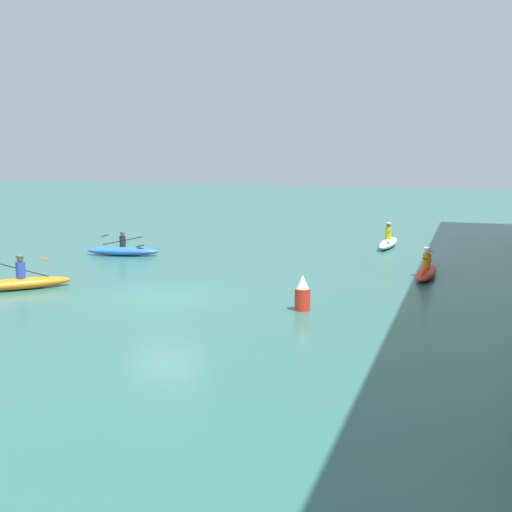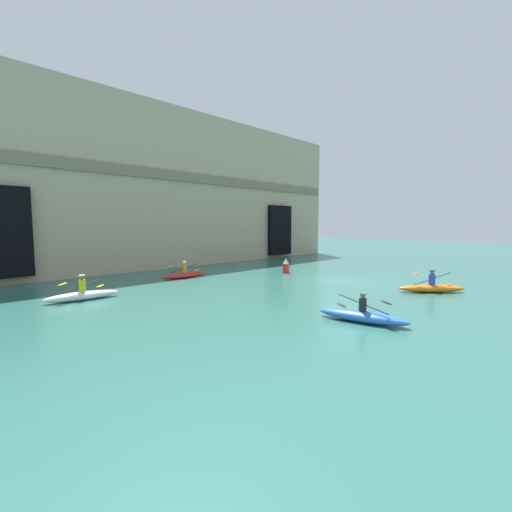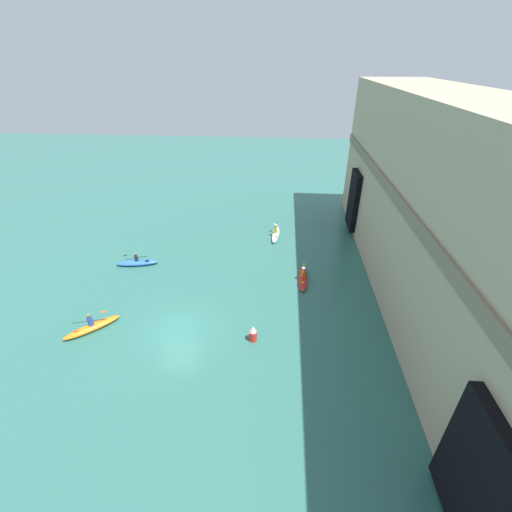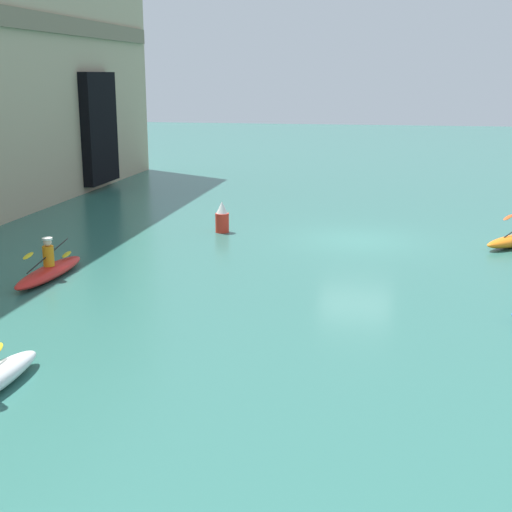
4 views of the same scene
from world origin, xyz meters
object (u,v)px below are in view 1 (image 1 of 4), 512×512
(kayak_orange, at_px, (21,282))
(kayak_white, at_px, (388,242))
(kayak_blue, at_px, (123,250))
(marker_buoy, at_px, (302,294))
(kayak_red, at_px, (426,271))

(kayak_orange, distance_m, kayak_white, 18.10)
(kayak_orange, distance_m, kayak_blue, 7.90)
(marker_buoy, bearing_deg, kayak_red, 153.94)
(kayak_blue, bearing_deg, kayak_red, 164.17)
(kayak_orange, bearing_deg, kayak_red, -17.77)
(kayak_orange, relative_size, marker_buoy, 2.68)
(kayak_blue, bearing_deg, marker_buoy, 131.69)
(kayak_orange, height_order, kayak_blue, kayak_orange)
(kayak_blue, height_order, marker_buoy, marker_buoy)
(kayak_blue, distance_m, marker_buoy, 13.20)
(kayak_orange, height_order, kayak_white, kayak_white)
(kayak_red, height_order, kayak_blue, kayak_red)
(kayak_red, distance_m, kayak_white, 7.74)
(kayak_white, bearing_deg, kayak_orange, -34.46)
(kayak_red, height_order, marker_buoy, kayak_red)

